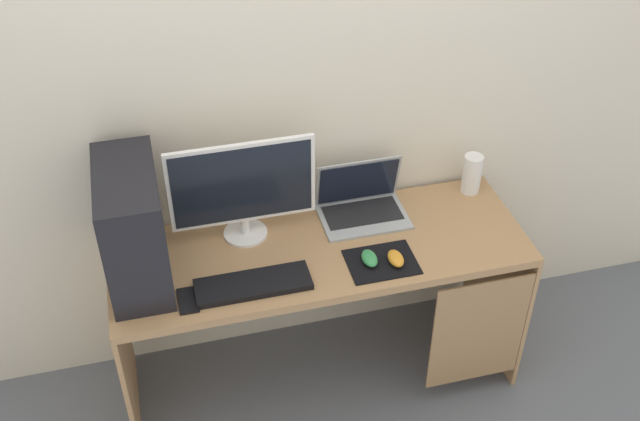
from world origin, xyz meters
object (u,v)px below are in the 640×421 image
(pc_tower, at_px, (133,227))
(monitor, at_px, (242,189))
(speaker, at_px, (472,174))
(mouse_left, at_px, (369,258))
(mouse_right, at_px, (396,258))
(laptop, at_px, (362,204))
(keyboard, at_px, (253,284))
(cell_phone, at_px, (188,300))

(pc_tower, height_order, monitor, pc_tower)
(speaker, distance_m, mouse_left, 0.64)
(mouse_right, bearing_deg, mouse_left, 165.26)
(pc_tower, relative_size, laptop, 1.32)
(monitor, relative_size, mouse_left, 5.78)
(monitor, bearing_deg, pc_tower, -163.55)
(pc_tower, height_order, laptop, pc_tower)
(laptop, xyz_separation_m, speaker, (0.49, 0.04, 0.04))
(pc_tower, distance_m, monitor, 0.43)
(speaker, xyz_separation_m, mouse_right, (-0.45, -0.36, -0.06))
(mouse_left, bearing_deg, mouse_right, -14.74)
(keyboard, xyz_separation_m, cell_phone, (-0.24, -0.02, -0.01))
(speaker, height_order, mouse_right, speaker)
(cell_phone, bearing_deg, monitor, 49.55)
(mouse_left, xyz_separation_m, mouse_right, (0.09, -0.02, 0.00))
(cell_phone, bearing_deg, mouse_left, 3.04)
(speaker, bearing_deg, cell_phone, -163.40)
(pc_tower, distance_m, speaker, 1.40)
(mouse_right, xyz_separation_m, cell_phone, (-0.78, -0.01, -0.02))
(monitor, xyz_separation_m, speaker, (0.97, 0.06, -0.14))
(laptop, bearing_deg, cell_phone, -155.92)
(pc_tower, xyz_separation_m, cell_phone, (0.15, -0.19, -0.22))
(speaker, height_order, cell_phone, speaker)
(speaker, relative_size, mouse_right, 1.80)
(mouse_left, distance_m, cell_phone, 0.69)
(pc_tower, height_order, speaker, pc_tower)
(keyboard, relative_size, mouse_left, 4.38)
(monitor, bearing_deg, mouse_right, -30.03)
(speaker, bearing_deg, mouse_left, -148.83)
(monitor, xyz_separation_m, mouse_left, (0.42, -0.27, -0.21))
(cell_phone, bearing_deg, pc_tower, 127.99)
(keyboard, bearing_deg, laptop, 32.03)
(speaker, distance_m, mouse_right, 0.58)
(pc_tower, bearing_deg, cell_phone, -52.01)
(monitor, xyz_separation_m, keyboard, (-0.03, -0.29, -0.22))
(speaker, height_order, mouse_left, speaker)
(mouse_right, bearing_deg, pc_tower, 169.20)
(monitor, distance_m, speaker, 0.98)
(pc_tower, bearing_deg, laptop, 9.17)
(monitor, relative_size, keyboard, 1.32)
(monitor, distance_m, mouse_left, 0.54)
(laptop, bearing_deg, pc_tower, -170.83)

